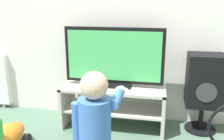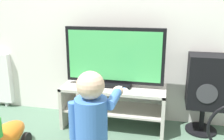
{
  "view_description": "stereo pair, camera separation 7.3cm",
  "coord_description": "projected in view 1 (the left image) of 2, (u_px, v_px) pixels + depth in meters",
  "views": [
    {
      "loc": [
        0.48,
        -2.33,
        1.39
      ],
      "look_at": [
        0.0,
        0.13,
        0.69
      ],
      "focal_mm": 40.0,
      "sensor_mm": 36.0,
      "label": 1
    },
    {
      "loc": [
        0.55,
        -2.31,
        1.39
      ],
      "look_at": [
        0.0,
        0.13,
        0.69
      ],
      "focal_mm": 40.0,
      "sensor_mm": 36.0,
      "label": 2
    }
  ],
  "objects": [
    {
      "name": "wall_back",
      "position": [
        119.0,
        9.0,
        2.81
      ],
      "size": [
        10.0,
        0.06,
        2.6
      ],
      "color": "silver",
      "rests_on": "ground_plane"
    },
    {
      "name": "remote_primary",
      "position": [
        139.0,
        91.0,
        2.57
      ],
      "size": [
        0.06,
        0.13,
        0.03
      ],
      "color": "white",
      "rests_on": "tv_stand"
    },
    {
      "name": "game_console",
      "position": [
        84.0,
        84.0,
        2.72
      ],
      "size": [
        0.04,
        0.2,
        0.05
      ],
      "color": "white",
      "rests_on": "tv_stand"
    },
    {
      "name": "child",
      "position": [
        96.0,
        121.0,
        1.81
      ],
      "size": [
        0.35,
        0.51,
        0.93
      ],
      "color": "#3F4C72",
      "rests_on": "ground_plane"
    },
    {
      "name": "ground_plane",
      "position": [
        110.0,
        135.0,
        2.66
      ],
      "size": [
        16.0,
        16.0,
        0.0
      ],
      "primitive_type": "plane",
      "color": "#4C6B56"
    },
    {
      "name": "speaker_tower",
      "position": [
        205.0,
        82.0,
        2.64
      ],
      "size": [
        0.37,
        0.33,
        0.86
      ],
      "color": "black",
      "rests_on": "ground_plane"
    },
    {
      "name": "television",
      "position": [
        114.0,
        58.0,
        2.68
      ],
      "size": [
        1.07,
        0.2,
        0.64
      ],
      "color": "black",
      "rests_on": "tv_stand"
    },
    {
      "name": "remote_secondary",
      "position": [
        125.0,
        89.0,
        2.64
      ],
      "size": [
        0.1,
        0.13,
        0.03
      ],
      "color": "white",
      "rests_on": "tv_stand"
    },
    {
      "name": "ride_on_toy",
      "position": [
        3.0,
        139.0,
        2.27
      ],
      "size": [
        0.3,
        0.57,
        0.45
      ],
      "color": "orange",
      "rests_on": "ground_plane"
    },
    {
      "name": "tv_stand",
      "position": [
        114.0,
        100.0,
        2.79
      ],
      "size": [
        1.13,
        0.44,
        0.48
      ],
      "color": "beige",
      "rests_on": "ground_plane"
    }
  ]
}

